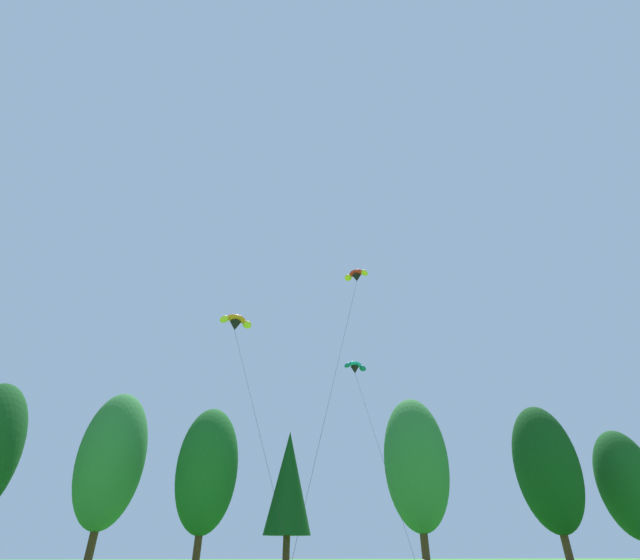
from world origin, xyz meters
TOP-DOWN VIEW (x-y plane):
  - treeline_tree_c at (-18.19, 48.05)m, footprint 5.90×5.90m
  - treeline_tree_d at (-9.31, 47.64)m, footprint 5.53×5.53m
  - treeline_tree_e at (-1.79, 47.52)m, footprint 4.19×4.19m
  - treeline_tree_f at (9.57, 44.82)m, footprint 5.69×5.69m
  - treeline_tree_g at (21.99, 45.16)m, footprint 5.59×5.59m
  - treeline_tree_h at (29.94, 45.91)m, footprint 5.06×5.06m
  - parafoil_kite_high_red_yellow at (2.87, 33.24)m, footprint 5.89×10.06m
  - parafoil_kite_mid_teal at (3.20, 37.71)m, footprint 2.16×11.27m
  - parafoil_kite_far_orange at (-6.27, 32.43)m, footprint 5.52×9.24m

SIDE VIEW (x-z plane):
  - treeline_tree_h at x=29.94m, z-range 1.27..13.35m
  - treeline_tree_e at x=-1.79m, z-range 1.49..13.26m
  - treeline_tree_d at x=-9.31m, z-range 1.46..15.25m
  - treeline_tree_g at x=21.99m, z-range 1.48..15.53m
  - treeline_tree_f at x=9.57m, z-range 1.52..15.91m
  - treeline_tree_c at x=-18.19m, z-range 1.60..16.78m
  - parafoil_kite_mid_teal at x=3.20m, z-range 7.97..21.75m
  - parafoil_kite_far_orange at x=-6.27m, z-range 8.52..23.52m
  - parafoil_kite_high_red_yellow at x=2.87m, z-range 11.03..30.94m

